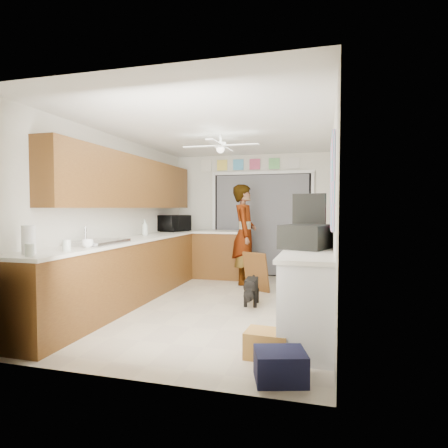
# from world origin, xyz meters

# --- Properties ---
(floor) EXTENTS (5.00, 5.00, 0.00)m
(floor) POSITION_xyz_m (0.00, 0.00, 0.00)
(floor) COLOR #B8A994
(floor) RESTS_ON ground
(ceiling) EXTENTS (5.00, 5.00, 0.00)m
(ceiling) POSITION_xyz_m (0.00, 0.00, 2.50)
(ceiling) COLOR white
(ceiling) RESTS_ON ground
(wall_back) EXTENTS (3.20, 0.00, 3.20)m
(wall_back) POSITION_xyz_m (0.00, 2.50, 1.25)
(wall_back) COLOR silver
(wall_back) RESTS_ON ground
(wall_front) EXTENTS (3.20, 0.00, 3.20)m
(wall_front) POSITION_xyz_m (0.00, -2.50, 1.25)
(wall_front) COLOR silver
(wall_front) RESTS_ON ground
(wall_left) EXTENTS (0.00, 5.00, 5.00)m
(wall_left) POSITION_xyz_m (-1.60, 0.00, 1.25)
(wall_left) COLOR silver
(wall_left) RESTS_ON ground
(wall_right) EXTENTS (0.00, 5.00, 5.00)m
(wall_right) POSITION_xyz_m (1.60, 0.00, 1.25)
(wall_right) COLOR silver
(wall_right) RESTS_ON ground
(left_base_cabinets) EXTENTS (0.60, 4.80, 0.90)m
(left_base_cabinets) POSITION_xyz_m (-1.30, 0.00, 0.45)
(left_base_cabinets) COLOR brown
(left_base_cabinets) RESTS_ON floor
(left_countertop) EXTENTS (0.62, 4.80, 0.04)m
(left_countertop) POSITION_xyz_m (-1.29, 0.00, 0.92)
(left_countertop) COLOR white
(left_countertop) RESTS_ON left_base_cabinets
(upper_cabinets) EXTENTS (0.32, 4.00, 0.80)m
(upper_cabinets) POSITION_xyz_m (-1.44, 0.20, 1.80)
(upper_cabinets) COLOR brown
(upper_cabinets) RESTS_ON wall_left
(sink_basin) EXTENTS (0.50, 0.76, 0.06)m
(sink_basin) POSITION_xyz_m (-1.29, -1.00, 0.95)
(sink_basin) COLOR silver
(sink_basin) RESTS_ON left_countertop
(faucet) EXTENTS (0.03, 0.03, 0.22)m
(faucet) POSITION_xyz_m (-1.48, -1.00, 1.05)
(faucet) COLOR silver
(faucet) RESTS_ON left_countertop
(peninsula_base) EXTENTS (1.00, 0.60, 0.90)m
(peninsula_base) POSITION_xyz_m (-0.50, 2.00, 0.45)
(peninsula_base) COLOR brown
(peninsula_base) RESTS_ON floor
(peninsula_top) EXTENTS (1.04, 0.64, 0.04)m
(peninsula_top) POSITION_xyz_m (-0.50, 2.00, 0.92)
(peninsula_top) COLOR white
(peninsula_top) RESTS_ON peninsula_base
(back_opening_recess) EXTENTS (2.00, 0.06, 2.10)m
(back_opening_recess) POSITION_xyz_m (0.25, 2.47, 1.05)
(back_opening_recess) COLOR black
(back_opening_recess) RESTS_ON wall_back
(curtain_panel) EXTENTS (1.90, 0.03, 2.05)m
(curtain_panel) POSITION_xyz_m (0.25, 2.43, 1.05)
(curtain_panel) COLOR slate
(curtain_panel) RESTS_ON wall_back
(door_trim_left) EXTENTS (0.06, 0.04, 2.10)m
(door_trim_left) POSITION_xyz_m (-0.77, 2.44, 1.05)
(door_trim_left) COLOR white
(door_trim_left) RESTS_ON wall_back
(door_trim_right) EXTENTS (0.06, 0.04, 2.10)m
(door_trim_right) POSITION_xyz_m (1.27, 2.44, 1.05)
(door_trim_right) COLOR white
(door_trim_right) RESTS_ON wall_back
(door_trim_head) EXTENTS (2.10, 0.04, 0.06)m
(door_trim_head) POSITION_xyz_m (0.25, 2.44, 2.12)
(door_trim_head) COLOR white
(door_trim_head) RESTS_ON wall_back
(header_frame_0) EXTENTS (0.22, 0.02, 0.22)m
(header_frame_0) POSITION_xyz_m (-0.60, 2.47, 2.30)
(header_frame_0) COLOR #FCE154
(header_frame_0) RESTS_ON wall_back
(header_frame_1) EXTENTS (0.22, 0.02, 0.22)m
(header_frame_1) POSITION_xyz_m (-0.25, 2.47, 2.30)
(header_frame_1) COLOR #50A8D7
(header_frame_1) RESTS_ON wall_back
(header_frame_2) EXTENTS (0.22, 0.02, 0.22)m
(header_frame_2) POSITION_xyz_m (0.10, 2.47, 2.30)
(header_frame_2) COLOR #C2486D
(header_frame_2) RESTS_ON wall_back
(header_frame_3) EXTENTS (0.22, 0.02, 0.22)m
(header_frame_3) POSITION_xyz_m (0.50, 2.47, 2.30)
(header_frame_3) COLOR #6BBC6B
(header_frame_3) RESTS_ON wall_back
(header_frame_4) EXTENTS (0.22, 0.02, 0.22)m
(header_frame_4) POSITION_xyz_m (0.90, 2.47, 2.30)
(header_frame_4) COLOR silver
(header_frame_4) RESTS_ON wall_back
(route66_sign) EXTENTS (0.22, 0.02, 0.26)m
(route66_sign) POSITION_xyz_m (-0.95, 2.47, 2.30)
(route66_sign) COLOR silver
(route66_sign) RESTS_ON wall_back
(right_counter_base) EXTENTS (0.50, 1.40, 0.90)m
(right_counter_base) POSITION_xyz_m (1.35, -1.20, 0.45)
(right_counter_base) COLOR white
(right_counter_base) RESTS_ON floor
(right_counter_top) EXTENTS (0.54, 1.44, 0.04)m
(right_counter_top) POSITION_xyz_m (1.34, -1.20, 0.92)
(right_counter_top) COLOR white
(right_counter_top) RESTS_ON right_counter_base
(abstract_painting) EXTENTS (0.03, 1.15, 0.95)m
(abstract_painting) POSITION_xyz_m (1.58, -1.00, 1.65)
(abstract_painting) COLOR pink
(abstract_painting) RESTS_ON wall_right
(ceiling_fan) EXTENTS (1.14, 1.14, 0.24)m
(ceiling_fan) POSITION_xyz_m (0.00, 0.20, 2.32)
(ceiling_fan) COLOR white
(ceiling_fan) RESTS_ON ceiling
(microwave) EXTENTS (0.54, 0.66, 0.32)m
(microwave) POSITION_xyz_m (-1.33, 1.62, 1.10)
(microwave) COLOR black
(microwave) RESTS_ON left_countertop
(soap_bottle) EXTENTS (0.12, 0.12, 0.27)m
(soap_bottle) POSITION_xyz_m (-1.37, 0.44, 1.08)
(soap_bottle) COLOR silver
(soap_bottle) RESTS_ON left_countertop
(cup) EXTENTS (0.15, 0.15, 0.10)m
(cup) POSITION_xyz_m (-1.14, -1.43, 0.99)
(cup) COLOR white
(cup) RESTS_ON left_countertop
(jar_a) EXTENTS (0.11, 0.11, 0.12)m
(jar_a) POSITION_xyz_m (-1.16, -1.77, 1.00)
(jar_a) COLOR silver
(jar_a) RESTS_ON left_countertop
(jar_b) EXTENTS (0.10, 0.10, 0.12)m
(jar_b) POSITION_xyz_m (-1.20, -2.25, 1.00)
(jar_b) COLOR silver
(jar_b) RESTS_ON left_countertop
(paper_towel_roll) EXTENTS (0.15, 0.15, 0.29)m
(paper_towel_roll) POSITION_xyz_m (-1.34, -2.11, 1.08)
(paper_towel_roll) COLOR white
(paper_towel_roll) RESTS_ON left_countertop
(suitcase) EXTENTS (0.65, 0.75, 0.27)m
(suitcase) POSITION_xyz_m (1.32, -0.82, 1.07)
(suitcase) COLOR black
(suitcase) RESTS_ON right_counter_top
(suitcase_rim) EXTENTS (0.61, 0.69, 0.02)m
(suitcase_rim) POSITION_xyz_m (1.32, -0.82, 0.96)
(suitcase_rim) COLOR yellow
(suitcase_rim) RESTS_ON suitcase
(suitcase_lid) EXTENTS (0.41, 0.17, 0.50)m
(suitcase_lid) POSITION_xyz_m (1.32, -0.53, 1.32)
(suitcase_lid) COLOR black
(suitcase_lid) RESTS_ON suitcase
(cardboard_box) EXTENTS (0.42, 0.33, 0.25)m
(cardboard_box) POSITION_xyz_m (1.00, -1.75, 0.12)
(cardboard_box) COLOR olive
(cardboard_box) RESTS_ON floor
(navy_crate) EXTENTS (0.48, 0.44, 0.25)m
(navy_crate) POSITION_xyz_m (1.17, -2.20, 0.12)
(navy_crate) COLOR black
(navy_crate) RESTS_ON floor
(cabinet_door_panel) EXTENTS (0.48, 0.34, 0.66)m
(cabinet_door_panel) POSITION_xyz_m (0.41, 0.91, 0.34)
(cabinet_door_panel) COLOR brown
(cabinet_door_panel) RESTS_ON floor
(man) EXTENTS (0.53, 0.72, 1.83)m
(man) POSITION_xyz_m (0.08, 1.55, 0.91)
(man) COLOR white
(man) RESTS_ON floor
(dog) EXTENTS (0.27, 0.56, 0.43)m
(dog) POSITION_xyz_m (0.50, 0.08, 0.21)
(dog) COLOR black
(dog) RESTS_ON floor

